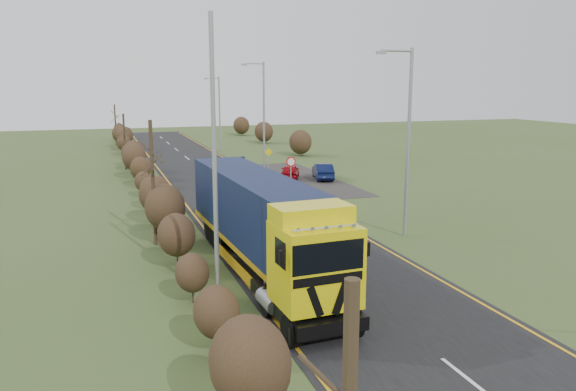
# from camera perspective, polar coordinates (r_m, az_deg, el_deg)

# --- Properties ---
(ground) EXTENTS (160.00, 160.00, 0.00)m
(ground) POSITION_cam_1_polar(r_m,az_deg,el_deg) (25.87, 2.21, -6.05)
(ground) COLOR #3A4D21
(ground) RESTS_ON ground
(road) EXTENTS (8.00, 120.00, 0.02)m
(road) POSITION_cam_1_polar(r_m,az_deg,el_deg) (35.07, -3.67, -1.41)
(road) COLOR black
(road) RESTS_ON ground
(layby) EXTENTS (6.00, 18.00, 0.02)m
(layby) POSITION_cam_1_polar(r_m,az_deg,el_deg) (46.35, 0.83, 1.73)
(layby) COLOR #292724
(layby) RESTS_ON ground
(lane_markings) EXTENTS (7.52, 116.00, 0.01)m
(lane_markings) POSITION_cam_1_polar(r_m,az_deg,el_deg) (34.77, -3.54, -1.49)
(lane_markings) COLOR orange
(lane_markings) RESTS_ON road
(hedgerow) EXTENTS (2.24, 102.04, 6.05)m
(hedgerow) POSITION_cam_1_polar(r_m,az_deg,el_deg) (31.65, -13.22, -0.11)
(hedgerow) COLOR #322016
(hedgerow) RESTS_ON ground
(lorry) EXTENTS (2.96, 14.68, 4.06)m
(lorry) POSITION_cam_1_polar(r_m,az_deg,el_deg) (22.80, -2.75, -2.43)
(lorry) COLOR black
(lorry) RESTS_ON ground
(car_red_hatchback) EXTENTS (2.67, 3.82, 1.21)m
(car_red_hatchback) POSITION_cam_1_polar(r_m,az_deg,el_deg) (46.14, 0.20, 2.43)
(car_red_hatchback) COLOR maroon
(car_red_hatchback) RESTS_ON ground
(car_blue_sedan) EXTENTS (2.30, 4.15, 1.30)m
(car_blue_sedan) POSITION_cam_1_polar(r_m,az_deg,el_deg) (46.03, 3.57, 2.45)
(car_blue_sedan) COLOR #091132
(car_blue_sedan) RESTS_ON ground
(streetlight_near) EXTENTS (2.00, 0.19, 9.42)m
(streetlight_near) POSITION_cam_1_polar(r_m,az_deg,el_deg) (28.63, 11.94, 6.02)
(streetlight_near) COLOR gray
(streetlight_near) RESTS_ON ground
(streetlight_mid) EXTENTS (2.02, 0.19, 9.54)m
(streetlight_mid) POSITION_cam_1_polar(r_m,az_deg,el_deg) (48.92, -2.61, 8.43)
(streetlight_mid) COLOR gray
(streetlight_mid) RESTS_ON ground
(streetlight_far) EXTENTS (1.81, 0.18, 8.49)m
(streetlight_far) POSITION_cam_1_polar(r_m,az_deg,el_deg) (65.19, -7.06, 8.53)
(streetlight_far) COLOR gray
(streetlight_far) RESTS_ON ground
(left_pole) EXTENTS (0.16, 0.16, 10.00)m
(left_pole) POSITION_cam_1_polar(r_m,az_deg,el_deg) (19.14, -7.48, 3.05)
(left_pole) COLOR gray
(left_pole) RESTS_ON ground
(speed_sign) EXTENTS (0.71, 0.10, 2.56)m
(speed_sign) POSITION_cam_1_polar(r_m,az_deg,el_deg) (40.38, 0.30, 2.90)
(speed_sign) COLOR gray
(speed_sign) RESTS_ON ground
(warning_board) EXTENTS (0.76, 0.11, 1.99)m
(warning_board) POSITION_cam_1_polar(r_m,az_deg,el_deg) (51.12, -1.99, 4.00)
(warning_board) COLOR gray
(warning_board) RESTS_ON ground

